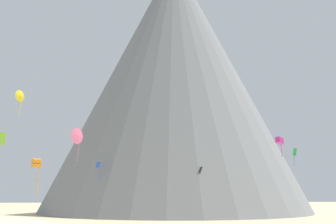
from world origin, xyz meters
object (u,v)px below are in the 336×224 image
rock_massif (171,85)px  kite_magenta_low (279,141)px  kite_orange_low (36,163)px  kite_yellow_mid (21,96)px  kite_blue_low (98,166)px  kite_green_low (295,153)px  kite_rainbow_low (77,136)px  kite_black_low (202,172)px  kite_lime_low (2,139)px

rock_massif → kite_magenta_low: size_ratio=29.67×
kite_orange_low → rock_massif: bearing=-143.7°
rock_massif → kite_orange_low: 59.55m
kite_yellow_mid → kite_blue_low: bearing=-54.8°
kite_green_low → kite_rainbow_low: 38.98m
kite_black_low → kite_magenta_low: 24.71m
rock_massif → kite_rainbow_low: bearing=-119.3°
kite_orange_low → kite_yellow_mid: bearing=-101.0°
kite_green_low → kite_black_low: bearing=54.3°
kite_blue_low → kite_orange_low: 26.99m
kite_magenta_low → kite_green_low: kite_green_low is taller
kite_yellow_mid → kite_orange_low: size_ratio=1.06×
kite_rainbow_low → kite_lime_low: (-7.35, -16.63, -2.61)m
kite_orange_low → kite_lime_low: kite_lime_low is taller
rock_massif → kite_rainbow_low: size_ratio=14.36×
kite_orange_low → kite_lime_low: size_ratio=3.13×
kite_blue_low → kite_magenta_low: 37.08m
kite_yellow_mid → kite_green_low: kite_yellow_mid is taller
rock_massif → kite_magenta_low: rock_massif is taller
rock_massif → kite_yellow_mid: (-31.57, -23.80, -9.23)m
kite_green_low → rock_massif: bearing=3.1°
kite_black_low → kite_yellow_mid: bearing=-42.2°
kite_yellow_mid → kite_green_low: (50.08, -6.08, -10.57)m
kite_orange_low → kite_rainbow_low: bearing=-133.2°
kite_blue_low → rock_massif: bearing=-42.2°
kite_green_low → kite_rainbow_low: bearing=69.8°
kite_black_low → kite_orange_low: kite_black_low is taller
kite_black_low → kite_green_low: bearing=137.6°
rock_massif → kite_blue_low: rock_massif is taller
kite_yellow_mid → kite_blue_low: size_ratio=1.53×
kite_rainbow_low → kite_green_low: bearing=-39.8°
kite_rainbow_low → kite_lime_low: kite_rainbow_low is taller
kite_yellow_mid → kite_black_low: size_ratio=0.83×
kite_black_low → kite_lime_low: kite_lime_low is taller
kite_yellow_mid → kite_magenta_low: (38.22, -28.05, -11.12)m
kite_magenta_low → kite_blue_low: bearing=-165.0°
kite_black_low → kite_blue_low: bearing=-49.0°
rock_massif → kite_blue_low: size_ratio=22.82×
rock_massif → kite_black_low: size_ratio=12.36×
kite_blue_low → kite_rainbow_low: 13.30m
kite_yellow_mid → kite_blue_low: kite_yellow_mid is taller
kite_black_low → kite_lime_low: size_ratio=4.00×
kite_yellow_mid → kite_rainbow_low: (11.56, -11.80, -8.84)m
kite_orange_low → kite_magenta_low: 30.65m
kite_blue_low → kite_orange_low: size_ratio=0.69×
kite_black_low → kite_rainbow_low: bearing=-15.6°
kite_orange_low → kite_lime_low: bearing=10.3°
rock_massif → kite_green_low: (18.51, -29.89, -19.81)m
rock_massif → kite_orange_low: bearing=-115.7°
rock_massif → kite_yellow_mid: rock_massif is taller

